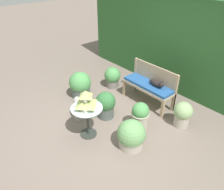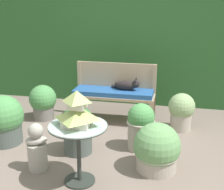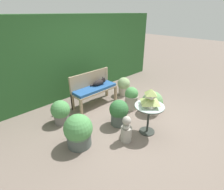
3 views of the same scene
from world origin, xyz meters
name	(u,v)px [view 1 (image 1 of 3)]	position (x,y,z in m)	size (l,w,h in m)	color
ground	(112,127)	(0.00, 0.00, 0.00)	(30.00, 30.00, 0.00)	#75665B
foliage_hedge_back	(194,45)	(0.00, 2.66, 1.14)	(6.40, 1.06, 2.28)	#285628
garden_bench	(148,87)	(-0.17, 1.24, 0.43)	(1.26, 0.44, 0.51)	tan
bench_backrest	(155,76)	(-0.17, 1.44, 0.64)	(1.26, 0.06, 0.89)	tan
cat	(157,83)	(0.04, 1.28, 0.59)	(0.45, 0.19, 0.20)	black
patio_table	(87,114)	(-0.16, -0.48, 0.50)	(0.60, 0.60, 0.64)	#2D332D
pagoda_birdhouse	(86,101)	(-0.16, -0.48, 0.79)	(0.36, 0.36, 0.36)	beige
garden_bust	(78,109)	(-0.69, -0.35, 0.25)	(0.28, 0.23, 0.56)	#A39E93
potted_plant_hedge_corner	(183,114)	(0.86, 1.13, 0.29)	(0.38, 0.38, 0.55)	#ADA393
potted_plant_table_far	(112,77)	(-1.28, 1.11, 0.28)	(0.43, 0.43, 0.55)	slate
potted_plant_bench_right	(131,135)	(0.61, -0.07, 0.25)	(0.52, 0.52, 0.56)	#ADA393
potted_plant_table_near	(106,105)	(-0.38, 0.14, 0.31)	(0.43, 0.43, 0.60)	#4C5651
potted_plant_path_edge	(80,85)	(-1.43, 0.19, 0.32)	(0.54, 0.54, 0.65)	#4C5651
potted_plant_bench_left	(140,116)	(0.37, 0.41, 0.31)	(0.36, 0.36, 0.60)	#ADA393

